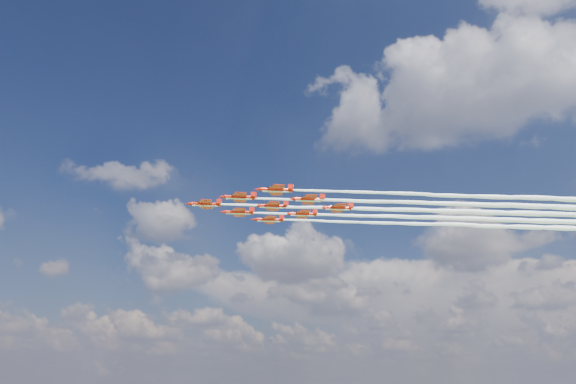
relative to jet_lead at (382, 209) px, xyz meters
name	(u,v)px	position (x,y,z in m)	size (l,w,h in m)	color
jet_lead	(382,209)	(0.00, 0.00, 0.00)	(92.85, 69.22, 2.67)	red
jet_row2_port	(422,203)	(12.40, -0.04, 0.00)	(92.85, 69.22, 2.67)	red
jet_row2_starb	(407,217)	(3.65, 11.85, 0.00)	(92.85, 69.22, 2.67)	red
jet_row3_port	(464,196)	(24.80, -0.08, 0.00)	(92.85, 69.22, 2.67)	red
jet_row3_centre	(445,211)	(16.05, 11.81, 0.00)	(92.85, 69.22, 2.67)	red
jet_row3_starb	(429,224)	(7.30, 23.70, 0.00)	(92.85, 69.22, 2.67)	red
jet_row4_port	(487,205)	(28.45, 11.77, 0.00)	(92.85, 69.22, 2.67)	red
jet_row4_starb	(467,219)	(19.70, 23.66, 0.00)	(92.85, 69.22, 2.67)	red
jet_tail	(507,213)	(32.10, 23.62, 0.00)	(92.85, 69.22, 2.67)	red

